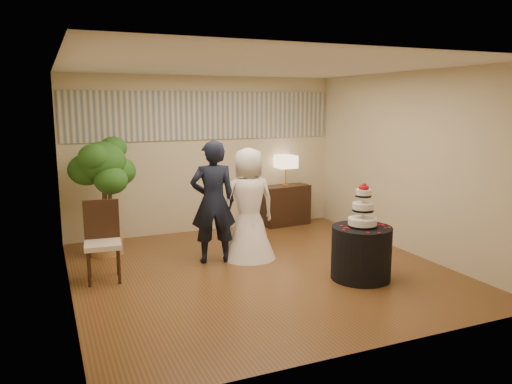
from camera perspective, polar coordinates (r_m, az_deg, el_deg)
name	(u,v)px	position (r m, az deg, el deg)	size (l,w,h in m)	color
floor	(261,271)	(7.09, 0.54, -8.97)	(5.00, 5.00, 0.00)	brown
ceiling	(261,66)	(6.72, 0.58, 14.23)	(5.00, 5.00, 0.00)	white
wall_back	(205,155)	(9.09, -5.83, 4.27)	(5.00, 0.06, 2.80)	beige
wall_front	(373,207)	(4.62, 13.18, -1.63)	(5.00, 0.06, 2.80)	beige
wall_left	(64,183)	(6.20, -21.08, 0.92)	(0.06, 5.00, 2.80)	beige
wall_right	(408,163)	(8.10, 17.00, 3.16)	(0.06, 5.00, 2.80)	beige
mural_border	(205,116)	(9.03, -5.87, 8.68)	(4.90, 0.02, 0.85)	#A5A594
groom	(213,202)	(7.27, -4.93, -1.15)	(0.66, 0.43, 1.80)	black
bride	(249,203)	(7.46, -0.86, -1.31)	(0.82, 0.82, 1.68)	white
cake_table	(361,253)	(6.83, 11.94, -6.82)	(0.79, 0.79, 0.71)	black
wedding_cake	(363,205)	(6.67, 12.14, -1.48)	(0.38, 0.38, 0.59)	white
console	(285,205)	(9.62, 3.39, -1.50)	(0.92, 0.41, 0.76)	black
table_lamp	(286,171)	(9.51, 3.43, 2.47)	(0.35, 0.35, 0.58)	#D1B38A
ficus_tree	(104,196)	(7.96, -16.96, -0.41)	(0.88, 0.88, 1.85)	#285D1D
side_chair	(103,242)	(6.86, -17.12, -5.50)	(0.48, 0.50, 1.05)	black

